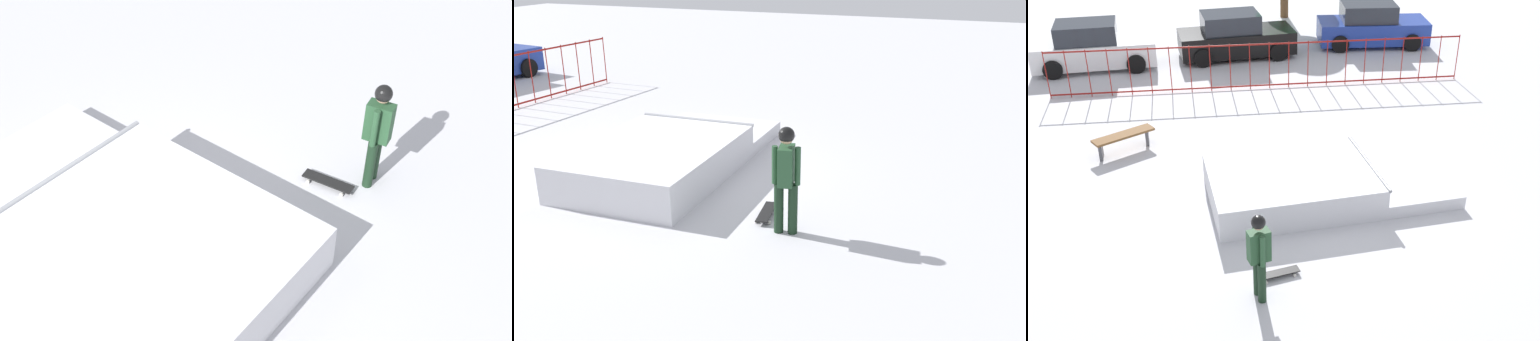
# 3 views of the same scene
# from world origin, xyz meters

# --- Properties ---
(ground_plane) EXTENTS (60.00, 60.00, 0.00)m
(ground_plane) POSITION_xyz_m (0.00, 0.00, 0.00)
(ground_plane) COLOR silver
(skate_ramp) EXTENTS (5.51, 2.84, 0.74)m
(skate_ramp) POSITION_xyz_m (0.10, -0.06, 0.32)
(skate_ramp) COLOR silver
(skate_ramp) RESTS_ON ground
(skater) EXTENTS (0.42, 0.43, 1.73)m
(skater) POSITION_xyz_m (-1.59, -3.20, 1.01)
(skater) COLOR black
(skater) RESTS_ON ground
(skateboard) EXTENTS (0.82, 0.36, 0.09)m
(skateboard) POSITION_xyz_m (-1.16, -2.70, 0.08)
(skateboard) COLOR black
(skateboard) RESTS_ON ground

